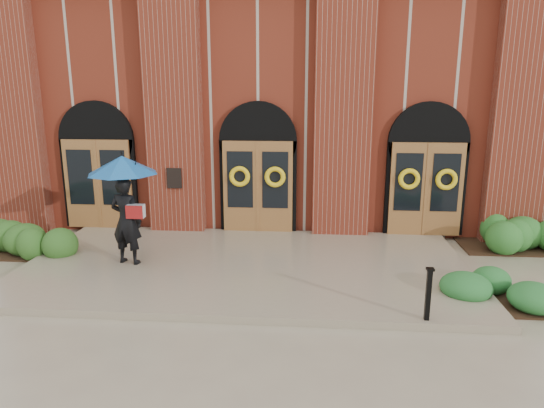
# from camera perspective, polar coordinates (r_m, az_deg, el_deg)

# --- Properties ---
(ground) EXTENTS (90.00, 90.00, 0.00)m
(ground) POSITION_cam_1_polar(r_m,az_deg,el_deg) (11.06, -3.18, -7.93)
(ground) COLOR gray
(ground) RESTS_ON ground
(landing) EXTENTS (10.00, 5.30, 0.15)m
(landing) POSITION_cam_1_polar(r_m,az_deg,el_deg) (11.17, -3.08, -7.29)
(landing) COLOR gray
(landing) RESTS_ON ground
(church_building) EXTENTS (16.20, 12.53, 7.00)m
(church_building) POSITION_cam_1_polar(r_m,az_deg,el_deg) (19.03, 0.31, 11.94)
(church_building) COLOR #612214
(church_building) RESTS_ON ground
(man_with_umbrella) EXTENTS (1.83, 1.83, 2.45)m
(man_with_umbrella) POSITION_cam_1_polar(r_m,az_deg,el_deg) (11.14, -16.99, 1.69)
(man_with_umbrella) COLOR black
(man_with_umbrella) RESTS_ON landing
(metal_post) EXTENTS (0.13, 0.13, 0.94)m
(metal_post) POSITION_cam_1_polar(r_m,az_deg,el_deg) (8.78, 17.92, -9.93)
(metal_post) COLOR black
(metal_post) RESTS_ON landing
(hedge_wall_left) EXTENTS (2.90, 1.16, 0.75)m
(hedge_wall_left) POSITION_cam_1_polar(r_m,az_deg,el_deg) (13.69, -27.58, -3.58)
(hedge_wall_left) COLOR #274E1A
(hedge_wall_left) RESTS_ON ground
(hedge_wall_right) EXTENTS (3.06, 1.22, 0.79)m
(hedge_wall_right) POSITION_cam_1_polar(r_m,az_deg,el_deg) (14.09, 28.01, -3.10)
(hedge_wall_right) COLOR #276022
(hedge_wall_right) RESTS_ON ground
(hedge_front_right) EXTENTS (1.44, 1.23, 0.51)m
(hedge_front_right) POSITION_cam_1_polar(r_m,az_deg,el_deg) (10.42, 25.19, -9.14)
(hedge_front_right) COLOR #215B25
(hedge_front_right) RESTS_ON ground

